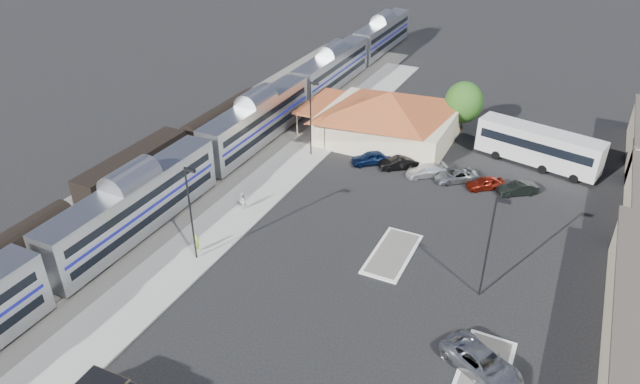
% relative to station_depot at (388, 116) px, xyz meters
% --- Properties ---
extents(ground, '(280.00, 280.00, 0.00)m').
position_rel_station_depot_xyz_m(ground, '(4.56, -24.00, -3.13)').
color(ground, black).
rests_on(ground, ground).
extents(railbed, '(16.00, 100.00, 0.12)m').
position_rel_station_depot_xyz_m(railbed, '(-16.44, -16.00, -3.07)').
color(railbed, '#4C4944').
rests_on(railbed, ground).
extents(platform, '(5.50, 92.00, 0.18)m').
position_rel_station_depot_xyz_m(platform, '(-7.44, -18.00, -3.04)').
color(platform, gray).
rests_on(platform, ground).
extents(passenger_train, '(3.00, 104.00, 5.55)m').
position_rel_station_depot_xyz_m(passenger_train, '(-13.44, -8.09, -0.26)').
color(passenger_train, silver).
rests_on(passenger_train, ground).
extents(freight_cars, '(2.80, 46.00, 4.00)m').
position_rel_station_depot_xyz_m(freight_cars, '(-19.44, -22.67, -1.21)').
color(freight_cars, black).
rests_on(freight_cars, ground).
extents(station_depot, '(18.35, 12.24, 6.20)m').
position_rel_station_depot_xyz_m(station_depot, '(0.00, 0.00, 0.00)').
color(station_depot, beige).
rests_on(station_depot, ground).
extents(traffic_island_south, '(3.30, 7.50, 0.21)m').
position_rel_station_depot_xyz_m(traffic_island_south, '(8.56, -22.00, -3.03)').
color(traffic_island_south, silver).
rests_on(traffic_island_south, ground).
extents(traffic_island_north, '(3.30, 7.50, 0.21)m').
position_rel_station_depot_xyz_m(traffic_island_north, '(18.56, -32.00, -3.03)').
color(traffic_island_north, silver).
rests_on(traffic_island_north, ground).
extents(lamp_plat_s, '(1.08, 0.25, 9.00)m').
position_rel_station_depot_xyz_m(lamp_plat_s, '(-6.34, -30.00, 2.21)').
color(lamp_plat_s, black).
rests_on(lamp_plat_s, ground).
extents(lamp_plat_n, '(1.08, 0.25, 9.00)m').
position_rel_station_depot_xyz_m(lamp_plat_n, '(-6.34, -8.00, 2.21)').
color(lamp_plat_n, black).
rests_on(lamp_plat_n, ground).
extents(lamp_lot, '(1.08, 0.25, 9.00)m').
position_rel_station_depot_xyz_m(lamp_lot, '(16.66, -24.00, 2.21)').
color(lamp_lot, black).
rests_on(lamp_lot, ground).
extents(tree_depot, '(4.71, 4.71, 6.63)m').
position_rel_station_depot_xyz_m(tree_depot, '(7.56, 6.00, 0.89)').
color(tree_depot, '#382314').
rests_on(tree_depot, ground).
extents(suv, '(6.47, 5.21, 1.64)m').
position_rel_station_depot_xyz_m(suv, '(18.36, -31.82, -2.31)').
color(suv, '#9B9EA3').
rests_on(suv, ground).
extents(coach_bus, '(13.81, 5.98, 4.33)m').
position_rel_station_depot_xyz_m(coach_bus, '(17.34, 0.88, -0.64)').
color(coach_bus, white).
rests_on(coach_bus, ground).
extents(person_a, '(0.51, 0.70, 1.78)m').
position_rel_station_depot_xyz_m(person_a, '(-6.85, -29.26, -2.06)').
color(person_a, '#BAE447').
rests_on(person_a, platform).
extents(person_b, '(0.73, 0.89, 1.73)m').
position_rel_station_depot_xyz_m(person_b, '(-7.15, -21.52, -2.09)').
color(person_b, silver).
rests_on(person_b, platform).
extents(parked_car_a, '(4.61, 4.09, 1.51)m').
position_rel_station_depot_xyz_m(parked_car_a, '(0.57, -6.93, -2.38)').
color(parked_car_a, '#0C1A3D').
rests_on(parked_car_a, ground).
extents(parked_car_b, '(4.48, 3.70, 1.44)m').
position_rel_station_depot_xyz_m(parked_car_b, '(3.77, -6.63, -2.41)').
color(parked_car_b, black).
rests_on(parked_car_b, ground).
extents(parked_car_c, '(4.67, 4.21, 1.31)m').
position_rel_station_depot_xyz_m(parked_car_c, '(6.97, -6.93, -2.48)').
color(parked_car_c, silver).
rests_on(parked_car_c, ground).
extents(parked_car_d, '(5.02, 4.59, 1.30)m').
position_rel_station_depot_xyz_m(parked_car_d, '(10.17, -6.63, -2.48)').
color(parked_car_d, gray).
rests_on(parked_car_d, ground).
extents(parked_car_e, '(4.14, 3.59, 1.35)m').
position_rel_station_depot_xyz_m(parked_car_e, '(13.37, -6.93, -2.46)').
color(parked_car_e, maroon).
rests_on(parked_car_e, ground).
extents(parked_car_f, '(4.20, 3.61, 1.37)m').
position_rel_station_depot_xyz_m(parked_car_f, '(16.57, -6.63, -2.45)').
color(parked_car_f, black).
rests_on(parked_car_f, ground).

